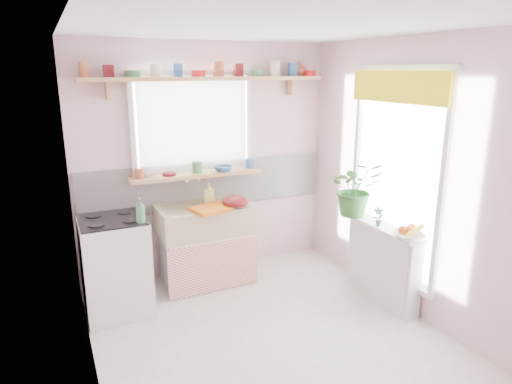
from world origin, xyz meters
name	(u,v)px	position (x,y,z in m)	size (l,w,h in m)	color
room	(294,157)	(0.66, 0.86, 1.37)	(3.20, 3.20, 3.20)	white
sink_unit	(205,244)	(-0.15, 1.29, 0.43)	(0.95, 0.65, 1.11)	white
cooker	(115,266)	(-1.10, 1.05, 0.46)	(0.58, 0.58, 0.93)	white
radiator_ledge	(382,261)	(1.30, 0.20, 0.40)	(0.22, 0.95, 0.78)	white
windowsill	(197,175)	(-0.15, 1.48, 1.14)	(1.40, 0.22, 0.04)	tan
pine_shelf	(209,79)	(0.00, 1.47, 2.12)	(2.52, 0.24, 0.04)	tan
shelf_crockery	(204,71)	(-0.04, 1.47, 2.19)	(2.47, 0.11, 0.12)	#A55133
sill_crockery	(197,168)	(-0.15, 1.48, 1.22)	(1.35, 0.11, 0.12)	#A55133
dish_tray	(211,209)	(-0.14, 1.10, 0.87)	(0.38, 0.29, 0.04)	orange
colander	(235,202)	(0.12, 1.10, 0.91)	(0.27, 0.27, 0.12)	maroon
jade_plant	(356,188)	(1.21, 0.57, 1.06)	(0.51, 0.44, 0.56)	#2D6528
fruit_bowl	(408,236)	(1.21, -0.20, 0.81)	(0.26, 0.26, 0.06)	silver
herb_pot	(378,217)	(1.21, 0.20, 0.87)	(0.10, 0.07, 0.18)	#28652C
soap_bottle_sink	(209,193)	(-0.07, 1.36, 0.96)	(0.10, 0.10, 0.22)	#F7E56D
sill_cup	(145,171)	(-0.68, 1.54, 1.21)	(0.14, 0.14, 0.11)	beige
sill_bowl	(223,169)	(0.12, 1.42, 1.19)	(0.19, 0.19, 0.06)	#2F659A
shelf_vase	(299,68)	(1.08, 1.53, 2.22)	(0.15, 0.15, 0.16)	#A14631
cooker_bottle	(140,210)	(-0.88, 0.83, 1.03)	(0.09, 0.09, 0.22)	#3E7C54
fruit	(409,230)	(1.22, -0.19, 0.87)	(0.20, 0.14, 0.10)	#E85913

